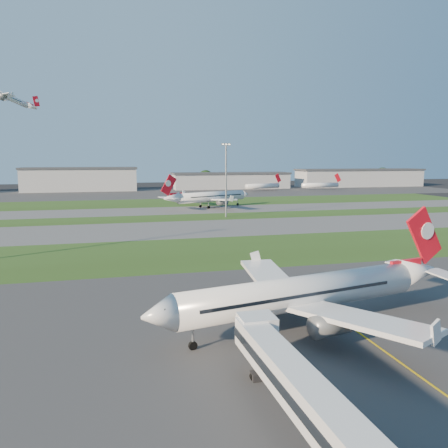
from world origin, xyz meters
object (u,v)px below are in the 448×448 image
object	(u,v)px
mini_jet_far	(320,185)
light_mast_centre	(226,175)
jet_bridge	(310,401)
airliner_taxiing	(211,197)
mini_jet_near	(263,186)
airliner_parked	(304,293)

from	to	relation	value
mini_jet_far	light_mast_centre	size ratio (longest dim) A/B	1.11
jet_bridge	mini_jet_far	distance (m)	269.62
airliner_taxiing	mini_jet_near	bearing A→B (deg)	-146.04
airliner_parked	light_mast_centre	distance (m)	103.60
airliner_taxiing	mini_jet_near	xyz separation A→B (m)	(52.72, 87.57, -1.25)
jet_bridge	airliner_taxiing	distance (m)	156.55
airliner_taxiing	light_mast_centre	size ratio (longest dim) A/B	1.49
airliner_parked	airliner_taxiing	bearing A→B (deg)	71.10
jet_bridge	airliner_parked	distance (m)	23.21
mini_jet_near	mini_jet_far	size ratio (longest dim) A/B	0.96
airliner_taxiing	light_mast_centre	xyz separation A→B (m)	(-1.21, -31.14, 10.28)
jet_bridge	mini_jet_near	xyz separation A→B (m)	(78.74, 241.94, -0.73)
airliner_parked	mini_jet_far	world-z (taller)	airliner_parked
airliner_parked	mini_jet_near	size ratio (longest dim) A/B	1.43
jet_bridge	airliner_parked	xyz separation A→B (m)	(9.03, 21.38, 0.36)
light_mast_centre	jet_bridge	bearing A→B (deg)	-101.38
airliner_parked	mini_jet_far	distance (m)	246.46
mini_jet_near	mini_jet_far	world-z (taller)	same
jet_bridge	airliner_taxiing	bearing A→B (deg)	80.43
mini_jet_far	jet_bridge	bearing A→B (deg)	-118.08
airliner_taxiing	mini_jet_near	world-z (taller)	airliner_taxiing
airliner_taxiing	airliner_parked	bearing A→B (deg)	57.73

